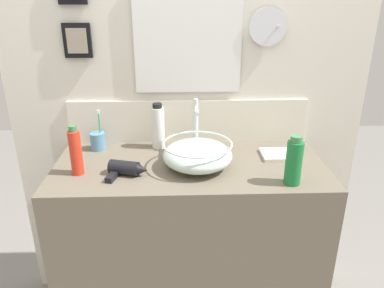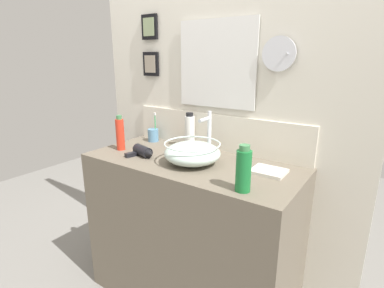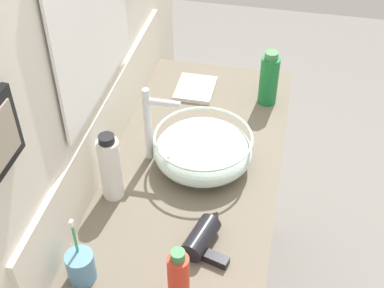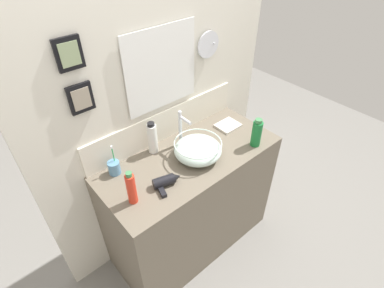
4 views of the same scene
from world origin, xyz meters
The scene contains 10 objects.
vanity_counter centered at (0.00, 0.00, 0.46)m, with size 1.23×0.55×0.92m, color #6B6051.
back_panel centered at (0.00, 0.30, 1.16)m, with size 1.79×0.10×2.31m.
glass_bowl_sink centered at (0.03, -0.03, 0.99)m, with size 0.31×0.31×0.12m.
faucet centered at (0.03, 0.13, 1.08)m, with size 0.02×0.12×0.26m.
hair_drier centered at (-0.27, -0.09, 0.95)m, with size 0.18×0.13×0.06m.
toothbrush_cup centered at (-0.45, 0.19, 0.97)m, with size 0.07×0.07×0.20m.
spray_bottle centered at (-0.15, 0.21, 1.03)m, with size 0.06×0.06×0.23m.
lotion_bottle centered at (0.41, -0.19, 1.02)m, with size 0.07×0.07×0.21m.
shampoo_bottle centered at (-0.48, -0.07, 1.03)m, with size 0.05×0.05×0.22m.
hand_towel centered at (0.43, 0.08, 0.93)m, with size 0.17×0.14×0.02m, color silver.
Camera 2 is at (0.91, -1.30, 1.48)m, focal length 28.00 mm.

